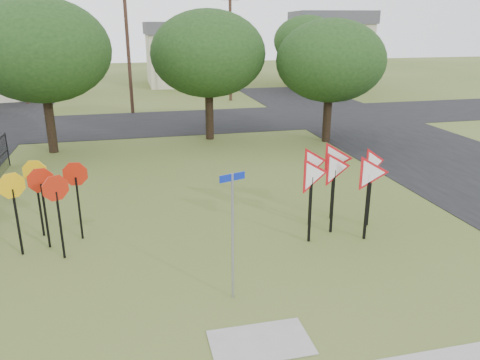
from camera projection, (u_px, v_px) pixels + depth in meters
name	position (u px, v px, depth m)	size (l,w,h in m)	color
ground	(234.00, 282.00, 11.53)	(140.00, 140.00, 0.00)	#435520
street_right	(424.00, 151.00, 23.37)	(8.00, 50.00, 0.02)	black
street_far	(166.00, 123.00, 29.97)	(60.00, 8.00, 0.02)	black
curb_pad	(260.00, 343.00, 9.31)	(2.00, 1.20, 0.02)	gray
street_name_sign	(233.00, 229.00, 10.31)	(0.60, 0.23, 3.02)	gray
stop_sign_cluster	(45.00, 188.00, 12.80)	(2.22, 1.89, 2.37)	black
yield_sign_cluster	(339.00, 171.00, 13.82)	(3.28, 1.89, 2.62)	black
far_pole_a	(128.00, 46.00, 31.77)	(1.40, 0.24, 9.00)	#422A1E
far_pole_b	(230.00, 46.00, 37.29)	(1.40, 0.24, 8.50)	#422A1E
far_pole_c	(19.00, 43.00, 35.55)	(1.40, 0.24, 9.00)	#422A1E
house_mid	(187.00, 53.00, 48.30)	(8.40, 8.40, 6.20)	beige
house_right	(329.00, 48.00, 47.51)	(8.30, 8.30, 7.20)	beige
tree_near_left	(41.00, 51.00, 21.58)	(6.40, 6.40, 7.27)	black
tree_near_mid	(208.00, 54.00, 24.36)	(6.00, 6.00, 6.80)	black
tree_near_right	(330.00, 61.00, 23.93)	(5.60, 5.60, 6.33)	black
tree_far_right	(307.00, 41.00, 42.66)	(6.00, 6.00, 6.80)	black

